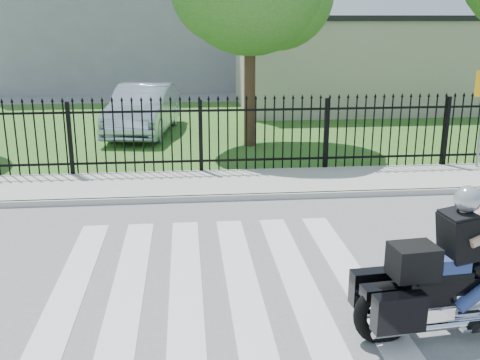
{
  "coord_description": "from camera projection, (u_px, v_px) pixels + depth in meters",
  "views": [
    {
      "loc": [
        -0.34,
        -6.96,
        3.63
      ],
      "look_at": [
        0.54,
        2.05,
        1.0
      ],
      "focal_mm": 42.0,
      "sensor_mm": 36.0,
      "label": 1
    }
  ],
  "objects": [
    {
      "name": "ground",
      "position": [
        215.0,
        292.0,
        7.69
      ],
      "size": [
        120.0,
        120.0,
        0.0
      ],
      "primitive_type": "plane",
      "color": "slate",
      "rests_on": "ground"
    },
    {
      "name": "crosswalk",
      "position": [
        215.0,
        292.0,
        7.69
      ],
      "size": [
        5.0,
        5.5,
        0.01
      ],
      "primitive_type": null,
      "color": "silver",
      "rests_on": "ground"
    },
    {
      "name": "sidewalk",
      "position": [
        203.0,
        184.0,
        12.46
      ],
      "size": [
        40.0,
        2.0,
        0.12
      ],
      "primitive_type": "cube",
      "color": "#ADAAA3",
      "rests_on": "ground"
    },
    {
      "name": "curb",
      "position": [
        204.0,
        198.0,
        11.5
      ],
      "size": [
        40.0,
        0.12,
        0.12
      ],
      "primitive_type": "cube",
      "color": "#ADAAA3",
      "rests_on": "ground"
    },
    {
      "name": "grass_strip",
      "position": [
        196.0,
        128.0,
        19.16
      ],
      "size": [
        40.0,
        12.0,
        0.02
      ],
      "primitive_type": "cube",
      "color": "#2C5F20",
      "rests_on": "ground"
    },
    {
      "name": "iron_fence",
      "position": [
        201.0,
        138.0,
        13.18
      ],
      "size": [
        26.0,
        0.04,
        1.8
      ],
      "color": "black",
      "rests_on": "ground"
    },
    {
      "name": "building_low",
      "position": [
        363.0,
        65.0,
        23.15
      ],
      "size": [
        10.0,
        6.0,
        3.5
      ],
      "primitive_type": "cube",
      "color": "#B8AB99",
      "rests_on": "ground"
    },
    {
      "name": "building_low_roof",
      "position": [
        365.0,
        18.0,
        22.64
      ],
      "size": [
        10.2,
        6.2,
        0.2
      ],
      "primitive_type": "cube",
      "color": "black",
      "rests_on": "building_low"
    },
    {
      "name": "motorcycle_rider",
      "position": [
        463.0,
        273.0,
        6.53
      ],
      "size": [
        2.82,
        1.05,
        1.87
      ],
      "rotation": [
        0.0,
        0.0,
        0.1
      ],
      "color": "black",
      "rests_on": "ground"
    },
    {
      "name": "parked_car",
      "position": [
        144.0,
        109.0,
        17.94
      ],
      "size": [
        2.32,
        4.91,
        1.55
      ],
      "primitive_type": "imported",
      "rotation": [
        0.0,
        0.0,
        -0.15
      ],
      "color": "#ABB9D7",
      "rests_on": "grass_strip"
    }
  ]
}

